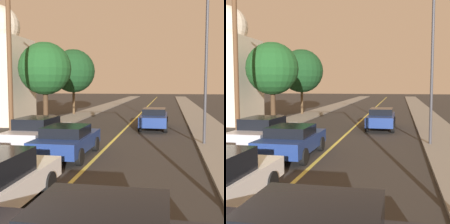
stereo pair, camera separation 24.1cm
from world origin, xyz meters
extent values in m
cube|color=#2D2B28|center=(0.00, 36.00, 0.01)|extent=(8.71, 80.00, 0.01)
cube|color=#D1C14C|center=(0.00, 36.00, 0.01)|extent=(0.16, 76.00, 0.00)
cube|color=gray|center=(-5.60, 36.00, 0.06)|extent=(2.50, 80.00, 0.12)
cube|color=gray|center=(5.60, 36.00, 0.06)|extent=(2.50, 80.00, 0.12)
cylinder|color=black|center=(-0.27, 5.14, 0.33)|extent=(0.22, 0.66, 0.66)
cube|color=navy|center=(-1.22, 9.61, 0.63)|extent=(1.88, 4.19, 0.60)
cube|color=black|center=(-1.22, 9.44, 1.14)|extent=(1.66, 1.89, 0.41)
cylinder|color=black|center=(-2.11, 10.91, 0.33)|extent=(0.22, 0.66, 0.66)
cylinder|color=black|center=(-0.32, 10.91, 0.33)|extent=(0.22, 0.66, 0.66)
cylinder|color=black|center=(-2.11, 8.31, 0.33)|extent=(0.22, 0.66, 0.66)
cylinder|color=black|center=(-0.32, 8.31, 0.33)|extent=(0.22, 0.66, 0.66)
cube|color=#A5A8B2|center=(-3.13, 11.06, 0.68)|extent=(1.75, 4.66, 0.68)
cube|color=black|center=(-3.13, 10.87, 1.26)|extent=(1.54, 2.10, 0.49)
cylinder|color=black|center=(-3.96, 12.50, 0.34)|extent=(0.22, 0.67, 0.67)
cylinder|color=black|center=(-2.30, 12.50, 0.34)|extent=(0.22, 0.67, 0.67)
cylinder|color=black|center=(-3.96, 9.61, 0.34)|extent=(0.22, 0.67, 0.67)
cylinder|color=black|center=(-2.30, 9.61, 0.34)|extent=(0.22, 0.67, 0.67)
cube|color=navy|center=(1.96, 18.55, 0.69)|extent=(1.72, 4.75, 0.64)
cube|color=black|center=(1.96, 18.74, 1.21)|extent=(1.52, 2.14, 0.41)
cylinder|color=black|center=(2.78, 17.08, 0.37)|extent=(0.22, 0.74, 0.74)
cylinder|color=black|center=(1.14, 17.08, 0.37)|extent=(0.22, 0.74, 0.74)
cylinder|color=black|center=(2.78, 20.02, 0.37)|extent=(0.22, 0.74, 0.74)
cylinder|color=black|center=(1.14, 20.02, 0.37)|extent=(0.22, 0.74, 0.74)
cube|color=black|center=(2.05, 1.27, 1.15)|extent=(1.89, 1.51, 0.53)
cylinder|color=#333338|center=(4.70, 13.12, 4.08)|extent=(0.14, 0.14, 7.92)
cylinder|color=#513823|center=(-4.95, 11.80, 4.39)|extent=(0.24, 0.24, 8.54)
cylinder|color=#3D2B1C|center=(-5.60, 17.89, 1.50)|extent=(0.35, 0.35, 2.76)
sphere|color=#19471E|center=(-5.60, 17.89, 4.16)|extent=(3.66, 3.66, 3.66)
cylinder|color=#4C3823|center=(-6.45, 27.13, 1.51)|extent=(0.25, 0.25, 2.78)
sphere|color=#143819|center=(-6.45, 27.13, 4.39)|extent=(4.27, 4.27, 4.27)
cube|color=#BCB29E|center=(-9.88, 19.32, 3.28)|extent=(4.06, 4.06, 6.55)
sphere|color=#BCB29E|center=(-9.88, 19.32, 7.43)|extent=(3.21, 3.21, 3.21)
camera|label=1|loc=(2.97, -2.79, 3.04)|focal=50.00mm
camera|label=2|loc=(3.20, -2.75, 3.04)|focal=50.00mm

